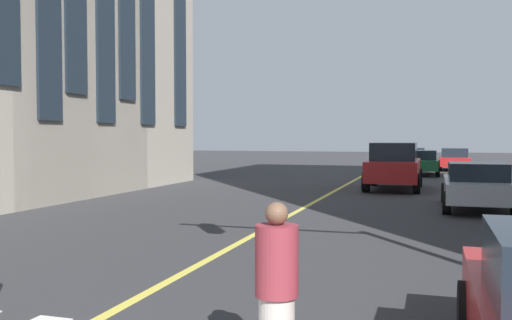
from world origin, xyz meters
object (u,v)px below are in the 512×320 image
object	(u,v)px
car_red_far	(454,159)
car_silver_parked_a	(477,185)
car_red_oncoming	(394,165)
pedestrian_near	(277,292)
car_green_mid	(421,162)
car_black_trailing	(412,158)

from	to	relation	value
car_red_far	car_silver_parked_a	bearing A→B (deg)	180.00
car_red_oncoming	pedestrian_near	bearing A→B (deg)	-179.24
car_silver_parked_a	car_red_oncoming	size ratio (longest dim) A/B	0.94
car_red_oncoming	car_red_far	bearing A→B (deg)	-10.90
car_red_oncoming	car_green_mid	distance (m)	9.30
car_silver_parked_a	pedestrian_near	bearing A→B (deg)	169.10
car_black_trailing	pedestrian_near	xyz separation A→B (m)	(-35.15, -0.12, 0.07)
car_red_oncoming	car_black_trailing	size ratio (longest dim) A/B	1.07
car_red_far	pedestrian_near	bearing A→B (deg)	175.68
car_green_mid	pedestrian_near	distance (m)	28.06
car_red_oncoming	car_silver_parked_a	bearing A→B (deg)	-154.66
car_black_trailing	pedestrian_near	distance (m)	35.15
car_silver_parked_a	pedestrian_near	world-z (taller)	pedestrian_near
car_red_oncoming	car_red_far	world-z (taller)	car_red_oncoming
car_silver_parked_a	car_red_oncoming	distance (m)	6.44
car_silver_parked_a	car_green_mid	distance (m)	15.18
pedestrian_near	car_red_oncoming	bearing A→B (deg)	0.76
pedestrian_near	car_green_mid	bearing A→B (deg)	-1.25
car_green_mid	pedestrian_near	size ratio (longest dim) A/B	2.83
car_red_far	car_black_trailing	world-z (taller)	car_red_far
car_silver_parked_a	car_black_trailing	bearing A→B (deg)	6.75
car_red_far	car_black_trailing	xyz separation A→B (m)	(2.05, 2.62, 0.00)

